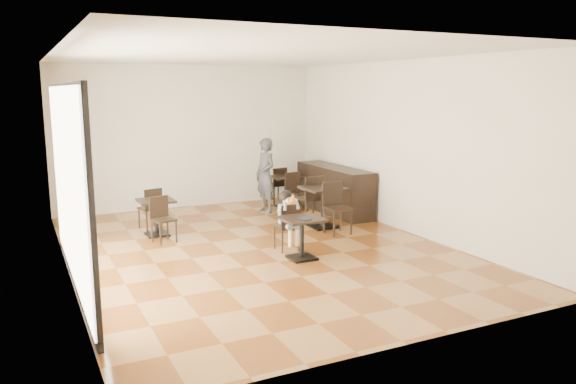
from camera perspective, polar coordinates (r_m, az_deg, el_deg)
floor at (r=9.53m, az=-2.97°, el=-5.83°), size 6.00×8.00×0.01m
ceiling at (r=9.17m, az=-3.16°, el=13.76°), size 6.00×8.00×0.01m
wall_back at (r=12.97m, az=-10.01°, el=5.54°), size 6.00×0.01×3.20m
wall_front at (r=5.78m, az=12.63°, el=-0.39°), size 6.00×0.01×3.20m
wall_left at (r=8.51m, az=-22.01°, el=2.49°), size 0.01×8.00×3.20m
wall_right at (r=10.73m, az=11.90°, el=4.50°), size 0.01×8.00×3.20m
storefront_window at (r=8.05m, az=-21.43°, el=0.67°), size 0.04×4.50×2.60m
child_table at (r=8.91m, az=1.41°, el=-4.73°), size 0.63×0.63×0.67m
child_chair at (r=9.37m, az=-0.13°, el=-3.55°), size 0.36×0.36×0.80m
child at (r=9.34m, az=-0.13°, el=-2.93°), size 0.36×0.51×1.01m
plate at (r=8.74m, az=1.73°, el=-2.73°), size 0.23×0.23×0.01m
pizza_slice at (r=9.10m, az=0.39°, el=-0.91°), size 0.24×0.18×0.05m
adult_patron at (r=12.24m, az=-2.33°, el=1.70°), size 0.47×0.64×1.63m
cafe_table_mid at (r=10.94m, az=3.58°, el=-1.57°), size 0.76×0.76×0.80m
cafe_table_left at (r=10.61m, az=-13.21°, el=-2.54°), size 0.78×0.78×0.67m
cafe_table_back at (r=12.85m, az=-0.20°, el=0.05°), size 0.76×0.76×0.71m
chair_mid_a at (r=11.39m, az=2.22°, el=-0.66°), size 0.44×0.44×0.96m
chair_mid_b at (r=10.46m, az=5.07°, el=-1.69°), size 0.44×0.44×0.96m
chair_left_a at (r=11.13m, az=-13.86°, el=-1.62°), size 0.44×0.44×0.81m
chair_left_b at (r=10.08m, az=-12.52°, el=-2.80°), size 0.44×0.44×0.81m
chair_back_a at (r=13.32m, az=-1.21°, el=0.73°), size 0.43×0.43×0.85m
chair_back_b at (r=12.35m, az=0.92°, el=-0.03°), size 0.43×0.43×0.85m
service_counter at (r=12.33m, az=4.72°, el=0.26°), size 0.60×2.40×1.00m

